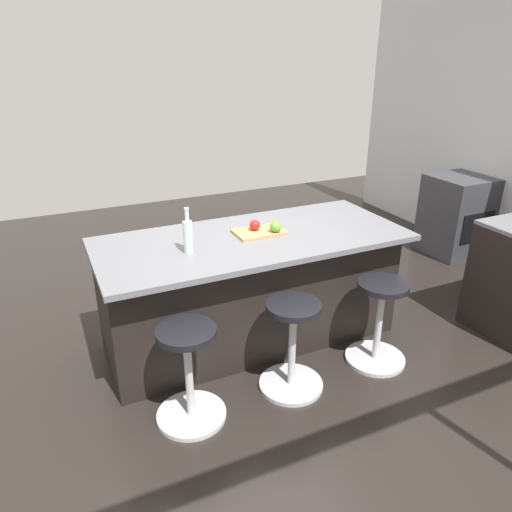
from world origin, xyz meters
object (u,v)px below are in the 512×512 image
Objects in this scene: stool_middle at (292,349)px; apple_red at (255,225)px; stool_by_window at (379,325)px; apple_green at (276,227)px; kitchen_island at (251,288)px; stool_near_camera at (189,377)px; cutting_board at (259,232)px; water_bottle at (188,235)px; oven_range at (456,215)px.

stool_middle is 8.20× the size of apple_red.
stool_by_window is 1.03m from apple_green.
kitchen_island reaches higher than stool_by_window.
stool_near_camera is (0.71, 0.00, 0.00)m from stool_middle.
stool_near_camera is at bearing 33.78° from apple_green.
apple_red reaches higher than cutting_board.
stool_by_window is 1.15m from apple_red.
kitchen_island is 7.22× the size of water_bottle.
cutting_board is 0.06m from apple_red.
oven_range reaches higher than stool_middle.
cutting_board is at bearing -45.85° from stool_by_window.
stool_middle is at bearing 133.70° from water_bottle.
oven_range is 1.35× the size of stool_middle.
oven_range is 2.85m from cutting_board.
cutting_board is at bearing -139.62° from stool_near_camera.
apple_red reaches higher than stool_near_camera.
kitchen_island reaches higher than stool_near_camera.
water_bottle reaches higher than kitchen_island.
kitchen_island is 0.99m from stool_by_window.
apple_green reaches higher than cutting_board.
apple_green is at bearing 155.21° from kitchen_island.
stool_by_window is at bearing 134.15° from cutting_board.
apple_green is at bearing 140.65° from apple_red.
kitchen_island is at bearing -90.00° from stool_middle.
kitchen_island is at bearing -43.10° from stool_by_window.
stool_near_camera is at bearing 69.22° from water_bottle.
water_bottle reaches higher than stool_middle.
stool_near_camera is at bearing 42.25° from apple_red.
apple_green reaches higher than stool_by_window.
oven_range is at bearing -166.85° from kitchen_island.
stool_middle is 7.55× the size of apple_green.
stool_middle is 1.00× the size of stool_near_camera.
apple_green reaches higher than kitchen_island.
stool_by_window is at bearing 32.33° from oven_range.
apple_green is (0.55, -0.59, 0.64)m from stool_by_window.
kitchen_island is 3.49× the size of stool_near_camera.
apple_green reaches higher than apple_red.
stool_by_window is 1.51m from water_bottle.
cutting_board reaches higher than oven_range.
stool_by_window is 8.20× the size of apple_red.
water_bottle reaches higher than oven_range.
kitchen_island is at bearing -165.38° from water_bottle.
cutting_board reaches higher than stool_near_camera.
stool_by_window is at bearing 136.90° from kitchen_island.
kitchen_island is 3.49× the size of stool_by_window.
water_bottle is at bearing 15.61° from apple_red.
stool_near_camera is (1.43, 0.00, 0.00)m from stool_by_window.
oven_range is at bearing -166.62° from water_bottle.
cutting_board is 0.60m from water_bottle.
apple_green reaches higher than stool_middle.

